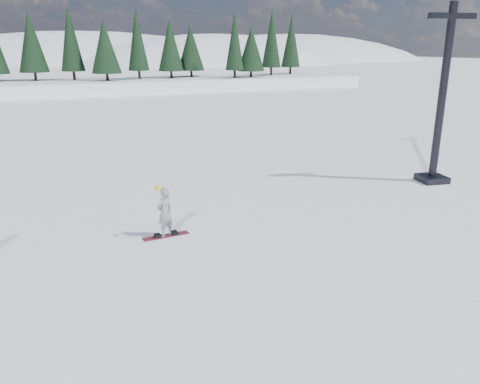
# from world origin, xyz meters

# --- Properties ---
(ground) EXTENTS (420.00, 420.00, 0.00)m
(ground) POSITION_xyz_m (0.00, 0.00, 0.00)
(ground) COLOR white
(ground) RESTS_ON ground
(alpine_backdrop) EXTENTS (412.50, 227.00, 53.20)m
(alpine_backdrop) POSITION_xyz_m (-11.72, 189.17, -13.98)
(alpine_backdrop) COLOR white
(alpine_backdrop) RESTS_ON ground
(lift_tower) EXTENTS (2.09, 1.35, 7.58)m
(lift_tower) POSITION_xyz_m (15.05, 3.13, 3.09)
(lift_tower) COLOR black
(lift_tower) RESTS_ON ground
(snowboarder_woman) EXTENTS (0.71, 0.64, 1.78)m
(snowboarder_woman) POSITION_xyz_m (2.41, 1.69, 0.83)
(snowboarder_woman) COLOR gray
(snowboarder_woman) RESTS_ON ground
(snowboard_woman) EXTENTS (1.51, 0.37, 0.03)m
(snowboard_woman) POSITION_xyz_m (2.41, 1.69, 0.01)
(snowboard_woman) COLOR maroon
(snowboard_woman) RESTS_ON ground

